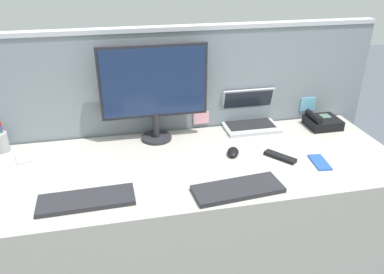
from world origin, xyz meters
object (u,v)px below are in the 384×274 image
(desktop_monitor, at_px, (154,86))
(tv_remote, at_px, (280,157))
(laptop, at_px, (249,117))
(pen_cup, at_px, (1,142))
(computer_mouse_right_hand, at_px, (233,152))
(cell_phone_blue_case, at_px, (320,162))
(desk_phone, at_px, (322,122))
(keyboard_spare, at_px, (87,200))
(cell_phone_silver_slab, at_px, (23,157))
(keyboard_main, at_px, (238,189))

(desktop_monitor, distance_m, tv_remote, 0.76)
(laptop, height_order, pen_cup, laptop)
(computer_mouse_right_hand, relative_size, cell_phone_blue_case, 0.65)
(desk_phone, height_order, keyboard_spare, desk_phone)
(cell_phone_silver_slab, distance_m, tv_remote, 1.33)
(keyboard_spare, bearing_deg, computer_mouse_right_hand, 18.54)
(desktop_monitor, relative_size, cell_phone_blue_case, 3.80)
(laptop, height_order, keyboard_spare, laptop)
(desktop_monitor, relative_size, keyboard_spare, 1.43)
(cell_phone_silver_slab, bearing_deg, tv_remote, -28.76)
(keyboard_spare, relative_size, pen_cup, 2.22)
(desk_phone, xyz_separation_m, pen_cup, (-1.82, 0.07, 0.02))
(keyboard_main, distance_m, cell_phone_blue_case, 0.51)
(desktop_monitor, relative_size, pen_cup, 3.18)
(tv_remote, bearing_deg, desk_phone, 0.16)
(desktop_monitor, bearing_deg, pen_cup, 178.72)
(computer_mouse_right_hand, height_order, cell_phone_silver_slab, computer_mouse_right_hand)
(keyboard_main, distance_m, pen_cup, 1.27)
(laptop, bearing_deg, pen_cup, -178.54)
(keyboard_main, xyz_separation_m, pen_cup, (-1.11, 0.62, 0.04))
(cell_phone_blue_case, bearing_deg, keyboard_spare, -168.82)
(cell_phone_blue_case, bearing_deg, desk_phone, 66.58)
(desktop_monitor, bearing_deg, computer_mouse_right_hand, -36.78)
(laptop, xyz_separation_m, keyboard_main, (-0.28, -0.66, -0.05))
(cell_phone_blue_case, bearing_deg, laptop, 117.97)
(keyboard_main, distance_m, cell_phone_silver_slab, 1.12)
(keyboard_spare, distance_m, tv_remote, 0.98)
(keyboard_main, bearing_deg, desktop_monitor, 110.42)
(desktop_monitor, relative_size, cell_phone_silver_slab, 4.33)
(laptop, height_order, cell_phone_silver_slab, laptop)
(desk_phone, relative_size, keyboard_spare, 0.46)
(desktop_monitor, bearing_deg, cell_phone_silver_slab, -173.16)
(cell_phone_blue_case, height_order, tv_remote, tv_remote)
(cell_phone_silver_slab, height_order, tv_remote, tv_remote)
(laptop, xyz_separation_m, keyboard_spare, (-0.94, -0.60, -0.05))
(desktop_monitor, bearing_deg, cell_phone_blue_case, -30.31)
(keyboard_main, height_order, keyboard_spare, same)
(laptop, relative_size, pen_cup, 1.75)
(desk_phone, bearing_deg, laptop, 165.93)
(desktop_monitor, height_order, laptop, desktop_monitor)
(desk_phone, distance_m, cell_phone_blue_case, 0.46)
(desktop_monitor, bearing_deg, desk_phone, -3.05)
(desk_phone, bearing_deg, computer_mouse_right_hand, -160.57)
(laptop, bearing_deg, desk_phone, -14.07)
(keyboard_main, bearing_deg, cell_phone_silver_slab, 147.28)
(computer_mouse_right_hand, bearing_deg, pen_cup, -173.45)
(desktop_monitor, distance_m, desk_phone, 1.04)
(laptop, relative_size, keyboard_main, 0.80)
(keyboard_main, bearing_deg, cell_phone_blue_case, 12.03)
(computer_mouse_right_hand, relative_size, tv_remote, 0.59)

